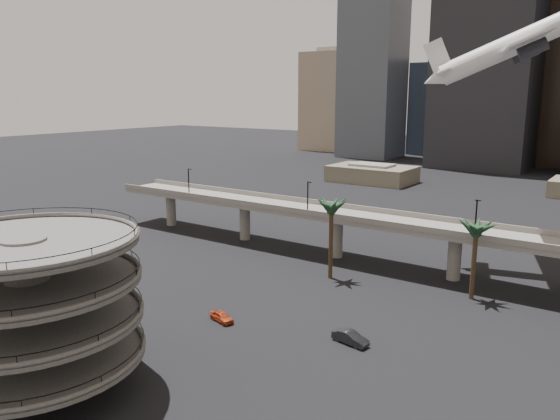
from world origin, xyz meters
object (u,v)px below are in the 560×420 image
Objects in this scene: overpass at (393,227)px; parking_ramp at (29,300)px; airborne_jet at (527,40)px; car_b at (350,338)px; car_a at (222,317)px.

parking_ramp is at bearing -102.43° from overpass.
airborne_jet is 58.87m from car_b.
parking_ramp reaches higher than overpass.
overpass reaches higher than car_a.
parking_ramp reaches higher than car_b.
car_b is (17.30, 4.08, 0.10)m from car_a.
airborne_jet is at bearing -12.37° from car_a.
car_a is (4.02, 24.12, -9.15)m from parking_ramp.
car_a is (-8.98, -34.88, -6.65)m from overpass.
overpass is 3.90× the size of airborne_jet.
car_b reaches higher than car_a.
car_a is 0.85× the size of car_b.
airborne_jet is (29.22, 72.53, 28.87)m from parking_ramp.
parking_ramp is 83.35m from airborne_jet.
airborne_jet reaches higher than car_a.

